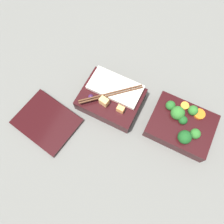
% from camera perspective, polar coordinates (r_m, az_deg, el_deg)
% --- Properties ---
extents(ground_plane, '(3.00, 3.00, 0.00)m').
position_cam_1_polar(ground_plane, '(0.70, 8.80, -0.81)').
color(ground_plane, slate).
extents(bento_tray_vegetable, '(0.19, 0.15, 0.08)m').
position_cam_1_polar(bento_tray_vegetable, '(0.69, 17.62, -3.22)').
color(bento_tray_vegetable, black).
rests_on(bento_tray_vegetable, ground_plane).
extents(bento_tray_rice, '(0.19, 0.15, 0.07)m').
position_cam_1_polar(bento_tray_rice, '(0.69, -0.18, 3.72)').
color(bento_tray_rice, black).
rests_on(bento_tray_rice, ground_plane).
extents(bento_lid, '(0.20, 0.17, 0.01)m').
position_cam_1_polar(bento_lid, '(0.71, -16.69, -2.43)').
color(bento_lid, black).
rests_on(bento_lid, ground_plane).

